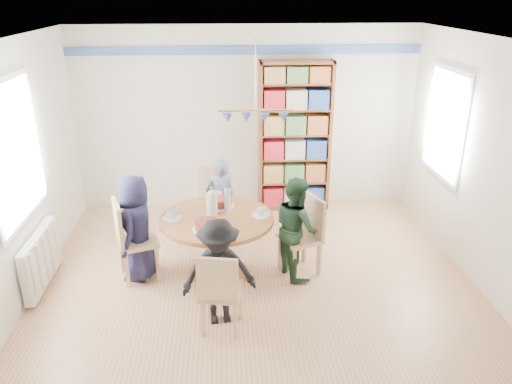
{
  "coord_description": "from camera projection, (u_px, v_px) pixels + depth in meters",
  "views": [
    {
      "loc": [
        -0.35,
        -4.72,
        3.15
      ],
      "look_at": [
        0.0,
        0.4,
        1.05
      ],
      "focal_mm": 35.0,
      "sensor_mm": 36.0,
      "label": 1
    }
  ],
  "objects": [
    {
      "name": "ground",
      "position": [
        258.0,
        292.0,
        5.58
      ],
      "size": [
        5.0,
        5.0,
        0.0
      ],
      "primitive_type": "plane",
      "color": "tan"
    },
    {
      "name": "room_shell",
      "position": [
        231.0,
        129.0,
        5.74
      ],
      "size": [
        5.0,
        5.0,
        5.0
      ],
      "color": "white",
      "rests_on": "ground"
    },
    {
      "name": "radiator",
      "position": [
        41.0,
        259.0,
        5.57
      ],
      "size": [
        0.12,
        1.0,
        0.6
      ],
      "color": "silver",
      "rests_on": "ground"
    },
    {
      "name": "dining_table",
      "position": [
        217.0,
        232.0,
        5.72
      ],
      "size": [
        1.3,
        1.3,
        0.75
      ],
      "color": "brown",
      "rests_on": "ground"
    },
    {
      "name": "chair_left",
      "position": [
        130.0,
        237.0,
        5.66
      ],
      "size": [
        0.55,
        0.55,
        0.97
      ],
      "color": "tan",
      "rests_on": "ground"
    },
    {
      "name": "chair_right",
      "position": [
        306.0,
        232.0,
        5.82
      ],
      "size": [
        0.54,
        0.54,
        0.94
      ],
      "color": "tan",
      "rests_on": "ground"
    },
    {
      "name": "chair_far",
      "position": [
        215.0,
        199.0,
        6.65
      ],
      "size": [
        0.49,
        0.49,
        0.99
      ],
      "color": "tan",
      "rests_on": "ground"
    },
    {
      "name": "chair_near",
      "position": [
        220.0,
        290.0,
        4.76
      ],
      "size": [
        0.46,
        0.46,
        0.88
      ],
      "color": "tan",
      "rests_on": "ground"
    },
    {
      "name": "person_left",
      "position": [
        137.0,
        228.0,
        5.67
      ],
      "size": [
        0.5,
        0.67,
        1.25
      ],
      "primitive_type": "imported",
      "rotation": [
        0.0,
        0.0,
        -1.74
      ],
      "color": "#161631",
      "rests_on": "ground"
    },
    {
      "name": "person_right",
      "position": [
        296.0,
        227.0,
        5.73
      ],
      "size": [
        0.61,
        0.7,
        1.21
      ],
      "primitive_type": "imported",
      "rotation": [
        0.0,
        0.0,
        1.88
      ],
      "color": "#18301E",
      "rests_on": "ground"
    },
    {
      "name": "person_far",
      "position": [
        221.0,
        201.0,
        6.51
      ],
      "size": [
        0.45,
        0.33,
        1.16
      ],
      "primitive_type": "imported",
      "rotation": [
        0.0,
        0.0,
        3.26
      ],
      "color": "gray",
      "rests_on": "ground"
    },
    {
      "name": "person_near",
      "position": [
        219.0,
        272.0,
        4.9
      ],
      "size": [
        0.78,
        0.51,
        1.13
      ],
      "primitive_type": "imported",
      "rotation": [
        0.0,
        0.0,
        0.13
      ],
      "color": "black",
      "rests_on": "ground"
    },
    {
      "name": "bookshelf",
      "position": [
        294.0,
        138.0,
        7.37
      ],
      "size": [
        1.06,
        0.32,
        2.22
      ],
      "color": "brown",
      "rests_on": "ground"
    },
    {
      "name": "tableware",
      "position": [
        214.0,
        210.0,
        5.65
      ],
      "size": [
        1.21,
        1.21,
        0.32
      ],
      "color": "white",
      "rests_on": "dining_table"
    }
  ]
}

